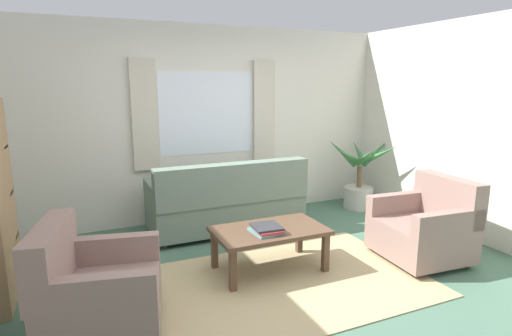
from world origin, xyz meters
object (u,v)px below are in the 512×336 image
at_px(couch, 227,203).
at_px(potted_plant, 360,181).
at_px(armchair_right, 426,227).
at_px(book_stack_on_table, 267,229).
at_px(coffee_table, 270,234).
at_px(armchair_left, 94,292).

relative_size(couch, potted_plant, 1.69).
bearing_deg(armchair_right, book_stack_on_table, -97.16).
xyz_separation_m(couch, coffee_table, (-0.01, -1.24, 0.01)).
xyz_separation_m(couch, armchair_left, (-1.66, -1.70, -0.01)).
bearing_deg(couch, armchair_left, 45.74).
distance_m(armchair_right, potted_plant, 1.85).
xyz_separation_m(armchair_left, coffee_table, (1.65, 0.47, 0.03)).
distance_m(armchair_right, coffee_table, 1.68).
bearing_deg(coffee_table, couch, 89.57).
relative_size(couch, armchair_left, 1.91).
xyz_separation_m(armchair_right, book_stack_on_table, (-1.70, 0.34, 0.12)).
bearing_deg(coffee_table, book_stack_on_table, -130.94).
bearing_deg(coffee_table, potted_plant, 32.23).
height_order(armchair_left, coffee_table, armchair_left).
distance_m(armchair_left, potted_plant, 4.21).
bearing_deg(coffee_table, armchair_left, -164.22).
xyz_separation_m(armchair_right, coffee_table, (-1.63, 0.42, 0.03)).
distance_m(armchair_right, book_stack_on_table, 1.74).
xyz_separation_m(armchair_right, potted_plant, (0.52, 1.77, 0.06)).
distance_m(coffee_table, potted_plant, 2.54).
bearing_deg(potted_plant, armchair_right, -106.25).
bearing_deg(armchair_left, coffee_table, -62.19).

